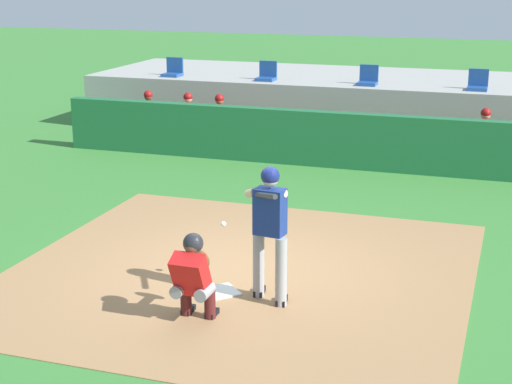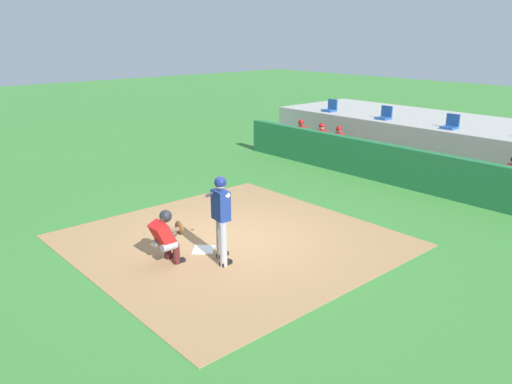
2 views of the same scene
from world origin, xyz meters
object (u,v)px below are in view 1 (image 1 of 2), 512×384
object	(u,v)px
dugout_player_2	(218,121)
dugout_player_3	(484,138)
stadium_seat_1	(267,75)
home_plate	(220,292)
stadium_seat_3	(478,84)
batter_at_plate	(269,225)
stadium_seat_0	(173,71)
stadium_seat_2	(368,79)
catcher_crouched	(194,274)
dugout_player_0	(147,117)
dugout_player_1	(186,119)

from	to	relation	value
dugout_player_2	dugout_player_3	bearing A→B (deg)	0.00
dugout_player_2	stadium_seat_1	world-z (taller)	stadium_seat_1
home_plate	stadium_seat_3	xyz separation A→B (m)	(2.60, 10.18, 1.51)
batter_at_plate	stadium_seat_0	xyz separation A→B (m)	(-5.89, 10.22, 0.50)
stadium_seat_1	stadium_seat_2	distance (m)	2.60
dugout_player_2	stadium_seat_2	bearing A→B (deg)	32.73
catcher_crouched	dugout_player_2	size ratio (longest dim) A/B	1.18
dugout_player_3	home_plate	bearing A→B (deg)	-109.64
stadium_seat_0	dugout_player_3	bearing A→B (deg)	-14.09
stadium_seat_0	stadium_seat_3	size ratio (longest dim) A/B	1.00
dugout_player_0	stadium_seat_1	distance (m)	3.28
dugout_player_0	dugout_player_1	distance (m)	1.05
catcher_crouched	stadium_seat_1	xyz separation A→B (m)	(-2.59, 11.05, 0.93)
dugout_player_3	stadium_seat_2	xyz separation A→B (m)	(-2.91, 2.03, 0.86)
dugout_player_0	dugout_player_3	world-z (taller)	same
batter_at_plate	dugout_player_1	distance (m)	9.43
stadium_seat_3	home_plate	bearing A→B (deg)	-104.33
batter_at_plate	dugout_player_1	size ratio (longest dim) A/B	1.39
batter_at_plate	dugout_player_2	world-z (taller)	batter_at_plate
dugout_player_3	stadium_seat_1	size ratio (longest dim) A/B	2.71
dugout_player_0	dugout_player_2	bearing A→B (deg)	0.00
dugout_player_2	batter_at_plate	bearing A→B (deg)	-64.78
dugout_player_0	stadium_seat_2	bearing A→B (deg)	22.07
dugout_player_3	stadium_seat_2	distance (m)	3.65
catcher_crouched	stadium_seat_0	distance (m)	12.25
dugout_player_1	stadium_seat_2	xyz separation A→B (m)	(3.97, 2.03, 0.86)
dugout_player_0	stadium_seat_1	size ratio (longest dim) A/B	2.71
catcher_crouched	stadium_seat_3	bearing A→B (deg)	76.74
catcher_crouched	dugout_player_1	distance (m)	9.85
dugout_player_0	dugout_player_3	bearing A→B (deg)	0.00
home_plate	dugout_player_2	distance (m)	8.76
dugout_player_1	stadium_seat_1	distance (m)	2.60
home_plate	dugout_player_1	size ratio (longest dim) A/B	0.34
batter_at_plate	stadium_seat_2	size ratio (longest dim) A/B	3.76
dugout_player_0	dugout_player_3	xyz separation A→B (m)	(7.93, 0.00, 0.00)
batter_at_plate	dugout_player_0	xyz separation A→B (m)	(-5.71, 8.19, -0.36)
dugout_player_1	stadium_seat_0	distance (m)	2.53
stadium_seat_1	stadium_seat_3	bearing A→B (deg)	0.00
stadium_seat_1	dugout_player_2	bearing A→B (deg)	-105.53
dugout_player_2	stadium_seat_0	size ratio (longest dim) A/B	2.71
home_plate	dugout_player_0	size ratio (longest dim) A/B	0.34
dugout_player_3	batter_at_plate	bearing A→B (deg)	-105.15
catcher_crouched	dugout_player_2	distance (m)	9.56
batter_at_plate	catcher_crouched	xyz separation A→B (m)	(-0.70, -0.83, -0.43)
dugout_player_2	stadium_seat_2	xyz separation A→B (m)	(3.17, 2.03, 0.86)
dugout_player_0	batter_at_plate	bearing A→B (deg)	-55.11
catcher_crouched	stadium_seat_1	bearing A→B (deg)	103.21
home_plate	stadium_seat_3	bearing A→B (deg)	75.67
home_plate	stadium_seat_1	xyz separation A→B (m)	(-2.60, 10.18, 1.51)
home_plate	stadium_seat_0	xyz separation A→B (m)	(-5.20, 10.18, 1.51)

